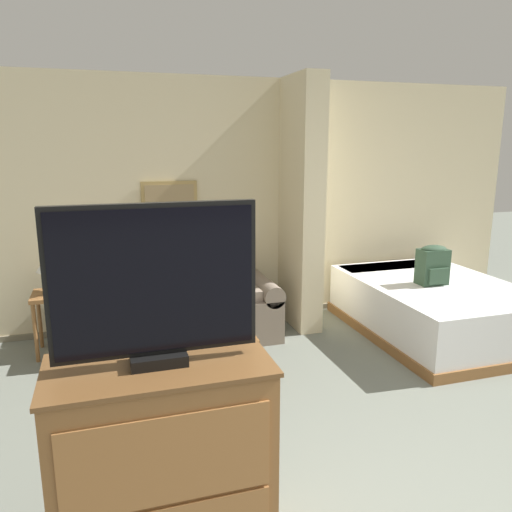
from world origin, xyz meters
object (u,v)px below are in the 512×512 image
at_px(tv_dresser, 164,465).
at_px(tv, 155,286).
at_px(table_lamp, 52,266).
at_px(backpack, 433,264).
at_px(coffee_table, 207,340).
at_px(bed, 433,307).
at_px(couch, 179,308).

distance_m(tv_dresser, tv, 0.85).
xyz_separation_m(table_lamp, backpack, (3.58, -0.66, -0.09)).
bearing_deg(coffee_table, tv, -108.10).
bearing_deg(tv, coffee_table, 71.90).
height_order(tv, bed, tv).
bearing_deg(couch, backpack, -15.42).
relative_size(tv_dresser, tv, 1.15).
bearing_deg(couch, bed, -13.72).
bearing_deg(tv, backpack, 35.09).
bearing_deg(table_lamp, bed, -9.42).
height_order(bed, backpack, backpack).
distance_m(table_lamp, tv, 2.84).
bearing_deg(couch, tv_dresser, -99.89).
height_order(coffee_table, bed, bed).
xyz_separation_m(table_lamp, tv_dresser, (0.66, -2.72, -0.34)).
bearing_deg(backpack, bed, 31.34).
xyz_separation_m(tv_dresser, tv, (0.00, 0.00, 0.85)).
height_order(couch, coffee_table, couch).
xyz_separation_m(bed, backpack, (-0.09, -0.06, 0.47)).
distance_m(couch, tv_dresser, 2.77).
bearing_deg(bed, table_lamp, 170.58).
bearing_deg(table_lamp, tv_dresser, -76.29).
bearing_deg(tv_dresser, couch, 80.11).
bearing_deg(backpack, table_lamp, 169.49).
height_order(table_lamp, bed, table_lamp).
distance_m(table_lamp, backpack, 3.64).
xyz_separation_m(coffee_table, tv_dresser, (-0.54, -1.66, 0.11)).
bearing_deg(tv_dresser, bed, 34.99).
bearing_deg(tv, bed, 34.98).
height_order(tv, backpack, tv).
xyz_separation_m(couch, table_lamp, (-1.14, -0.01, 0.52)).
xyz_separation_m(tv_dresser, bed, (3.01, 2.11, -0.22)).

